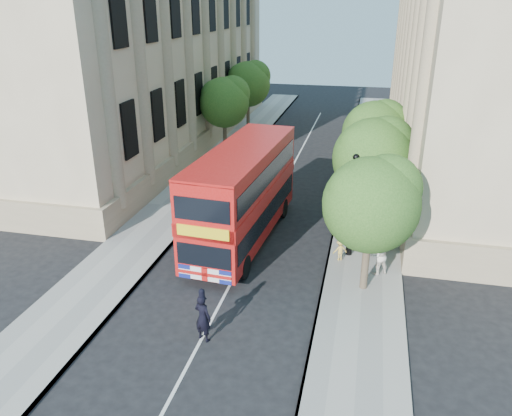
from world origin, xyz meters
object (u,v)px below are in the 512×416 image
Objects in this scene: double_decker_bus at (243,192)px; woman_pedestrian at (379,255)px; police_constable at (203,318)px; box_van at (240,181)px; lamp_post at (352,210)px.

double_decker_bus is 7.47m from woman_pedestrian.
box_van is at bearing -59.55° from police_constable.
lamp_post reaches higher than police_constable.
police_constable is (-4.91, -7.87, -1.54)m from lamp_post.
lamp_post is at bearing -100.66° from police_constable.
box_van is (-1.65, 5.64, -1.50)m from double_decker_bus.
double_decker_bus reaches higher than woman_pedestrian.
lamp_post reaches higher than woman_pedestrian.
box_van is at bearing -70.58° from woman_pedestrian.
woman_pedestrian is at bearing -45.62° from box_van.
woman_pedestrian reaches higher than police_constable.
woman_pedestrian is (1.39, -1.59, -1.46)m from lamp_post.
lamp_post reaches higher than double_decker_bus.
lamp_post is 5.57m from double_decker_bus.
woman_pedestrian is (6.31, 6.27, 0.08)m from police_constable.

